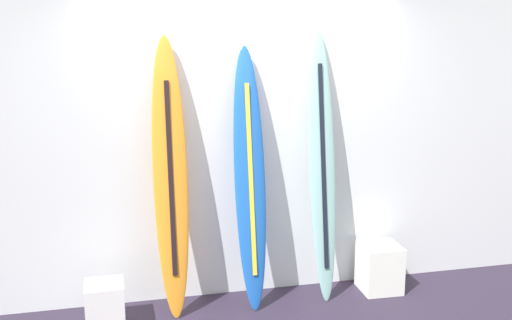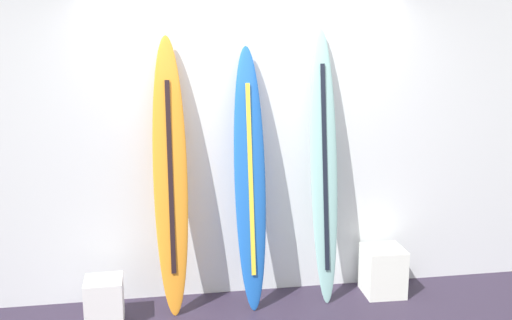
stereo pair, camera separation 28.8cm
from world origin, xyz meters
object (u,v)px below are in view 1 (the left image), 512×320
Objects in this scene: surfboard_sunset at (170,179)px; surfboard_seafoam at (322,169)px; surfboard_cobalt at (250,181)px; display_block_left at (380,268)px; display_block_center at (105,306)px.

surfboard_sunset is 0.97× the size of surfboard_seafoam.
surfboard_cobalt is at bearing -1.19° from surfboard_sunset.
surfboard_sunset reaches higher than display_block_left.
surfboard_seafoam reaches higher than display_block_center.
display_block_left is 1.15× the size of display_block_center.
surfboard_cobalt is 5.89× the size of display_block_center.
surfboard_sunset is 0.63m from surfboard_cobalt.
surfboard_seafoam is 5.46× the size of display_block_left.
display_block_center is at bearing -173.79° from surfboard_seafoam.
surfboard_cobalt is at bearing 179.14° from display_block_left.
surfboard_cobalt is (0.63, -0.01, -0.05)m from surfboard_sunset.
surfboard_cobalt is 0.94× the size of surfboard_seafoam.
surfboard_sunset is 5.32× the size of display_block_left.
surfboard_sunset is at bearing 178.81° from surfboard_cobalt.
display_block_left is 2.31m from display_block_center.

